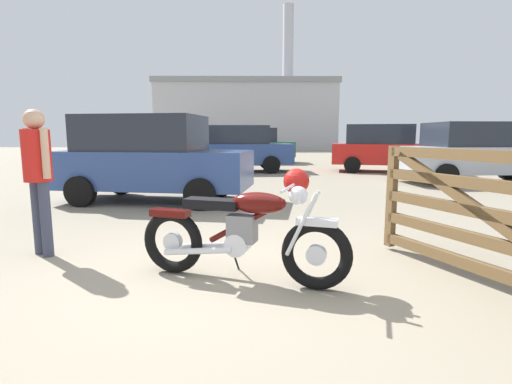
% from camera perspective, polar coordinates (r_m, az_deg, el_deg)
% --- Properties ---
extents(ground_plane, '(80.00, 80.00, 0.00)m').
position_cam_1_polar(ground_plane, '(3.78, -4.36, -12.99)').
color(ground_plane, gray).
extents(vintage_motorcycle, '(2.05, 0.72, 1.07)m').
position_cam_1_polar(vintage_motorcycle, '(3.65, -1.41, -5.62)').
color(vintage_motorcycle, black).
rests_on(vintage_motorcycle, ground_plane).
extents(bystander, '(0.41, 0.30, 1.66)m').
position_cam_1_polar(bystander, '(4.98, -29.56, 3.20)').
color(bystander, '#383D51').
rests_on(bystander, ground_plane).
extents(red_hatchback_near, '(4.10, 2.27, 1.78)m').
position_cam_1_polar(red_hatchback_near, '(15.51, 18.21, 6.26)').
color(red_hatchback_near, black).
rests_on(red_hatchback_near, ground_plane).
extents(dark_sedan_left, '(4.89, 2.43, 1.74)m').
position_cam_1_polar(dark_sedan_left, '(12.90, 30.75, 5.27)').
color(dark_sedan_left, black).
rests_on(dark_sedan_left, ground_plane).
extents(pale_sedan_back, '(4.27, 2.07, 1.67)m').
position_cam_1_polar(pale_sedan_back, '(19.04, -18.74, 6.30)').
color(pale_sedan_back, black).
rests_on(pale_sedan_back, ground_plane).
extents(silver_sedan_mid, '(4.89, 2.44, 1.74)m').
position_cam_1_polar(silver_sedan_mid, '(14.80, -4.31, 6.66)').
color(silver_sedan_mid, black).
rests_on(silver_sedan_mid, ground_plane).
extents(blue_hatchback_right, '(4.82, 2.23, 1.74)m').
position_cam_1_polar(blue_hatchback_right, '(19.57, -1.60, 7.09)').
color(blue_hatchback_right, black).
rests_on(blue_hatchback_right, ground_plane).
extents(white_estate_far, '(4.01, 2.06, 1.78)m').
position_cam_1_polar(white_estate_far, '(8.33, -15.23, 4.93)').
color(white_estate_far, black).
rests_on(white_estate_far, ground_plane).
extents(industrial_building, '(18.30, 12.61, 14.61)m').
position_cam_1_polar(industrial_building, '(41.63, -1.30, 11.17)').
color(industrial_building, '#B2B2B7').
rests_on(industrial_building, ground_plane).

